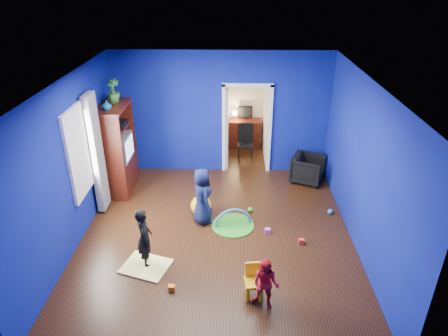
{
  "coord_description": "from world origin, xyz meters",
  "views": [
    {
      "loc": [
        0.3,
        -6.08,
        4.5
      ],
      "look_at": [
        0.12,
        0.4,
        1.23
      ],
      "focal_mm": 32.0,
      "sensor_mm": 36.0,
      "label": 1
    }
  ],
  "objects_px": {
    "toddler_red": "(266,285)",
    "vase": "(107,105)",
    "study_desk": "(245,133)",
    "play_mat": "(233,225)",
    "crt_tv": "(119,147)",
    "armchair": "(308,169)",
    "kid_chair": "(254,283)",
    "folding_chair": "(246,144)",
    "child_black": "(144,238)",
    "child_navy": "(202,196)",
    "hopper_ball": "(201,206)",
    "tv_armoire": "(117,149)"
  },
  "relations": [
    {
      "from": "armchair",
      "to": "folding_chair",
      "type": "distance_m",
      "value": 1.8
    },
    {
      "from": "crt_tv",
      "to": "child_navy",
      "type": "bearing_deg",
      "value": -33.73
    },
    {
      "from": "child_black",
      "to": "hopper_ball",
      "type": "distance_m",
      "value": 1.75
    },
    {
      "from": "toddler_red",
      "to": "tv_armoire",
      "type": "distance_m",
      "value": 4.59
    },
    {
      "from": "armchair",
      "to": "study_desk",
      "type": "relative_size",
      "value": 0.79
    },
    {
      "from": "play_mat",
      "to": "folding_chair",
      "type": "bearing_deg",
      "value": 84.2
    },
    {
      "from": "kid_chair",
      "to": "study_desk",
      "type": "bearing_deg",
      "value": 83.44
    },
    {
      "from": "child_navy",
      "to": "kid_chair",
      "type": "bearing_deg",
      "value": -179.39
    },
    {
      "from": "child_navy",
      "to": "tv_armoire",
      "type": "relative_size",
      "value": 0.59
    },
    {
      "from": "toddler_red",
      "to": "crt_tv",
      "type": "height_order",
      "value": "crt_tv"
    },
    {
      "from": "toddler_red",
      "to": "study_desk",
      "type": "xyz_separation_m",
      "value": [
        -0.18,
        5.96,
        -0.04
      ]
    },
    {
      "from": "child_black",
      "to": "toddler_red",
      "type": "distance_m",
      "value": 2.14
    },
    {
      "from": "crt_tv",
      "to": "kid_chair",
      "type": "height_order",
      "value": "crt_tv"
    },
    {
      "from": "play_mat",
      "to": "study_desk",
      "type": "relative_size",
      "value": 0.93
    },
    {
      "from": "tv_armoire",
      "to": "crt_tv",
      "type": "xyz_separation_m",
      "value": [
        0.04,
        0.0,
        0.04
      ]
    },
    {
      "from": "crt_tv",
      "to": "play_mat",
      "type": "bearing_deg",
      "value": -29.24
    },
    {
      "from": "child_black",
      "to": "vase",
      "type": "bearing_deg",
      "value": 4.71
    },
    {
      "from": "child_black",
      "to": "vase",
      "type": "relative_size",
      "value": 5.22
    },
    {
      "from": "armchair",
      "to": "vase",
      "type": "distance_m",
      "value": 4.65
    },
    {
      "from": "toddler_red",
      "to": "crt_tv",
      "type": "bearing_deg",
      "value": 153.37
    },
    {
      "from": "armchair",
      "to": "child_black",
      "type": "xyz_separation_m",
      "value": [
        -3.17,
        -2.99,
        0.21
      ]
    },
    {
      "from": "play_mat",
      "to": "folding_chair",
      "type": "xyz_separation_m",
      "value": [
        0.3,
        2.96,
        0.45
      ]
    },
    {
      "from": "child_navy",
      "to": "folding_chair",
      "type": "xyz_separation_m",
      "value": [
        0.9,
        2.82,
        -0.11
      ]
    },
    {
      "from": "armchair",
      "to": "child_navy",
      "type": "height_order",
      "value": "child_navy"
    },
    {
      "from": "child_black",
      "to": "folding_chair",
      "type": "relative_size",
      "value": 1.16
    },
    {
      "from": "toddler_red",
      "to": "play_mat",
      "type": "relative_size",
      "value": 1.02
    },
    {
      "from": "armchair",
      "to": "child_navy",
      "type": "distance_m",
      "value": 2.9
    },
    {
      "from": "armchair",
      "to": "vase",
      "type": "height_order",
      "value": "vase"
    },
    {
      "from": "child_navy",
      "to": "child_black",
      "type": "bearing_deg",
      "value": 121.49
    },
    {
      "from": "hopper_ball",
      "to": "child_navy",
      "type": "bearing_deg",
      "value": -78.69
    },
    {
      "from": "toddler_red",
      "to": "study_desk",
      "type": "height_order",
      "value": "toddler_red"
    },
    {
      "from": "toddler_red",
      "to": "vase",
      "type": "height_order",
      "value": "vase"
    },
    {
      "from": "study_desk",
      "to": "child_black",
      "type": "bearing_deg",
      "value": -109.12
    },
    {
      "from": "child_black",
      "to": "child_navy",
      "type": "relative_size",
      "value": 0.93
    },
    {
      "from": "vase",
      "to": "crt_tv",
      "type": "xyz_separation_m",
      "value": [
        0.04,
        0.3,
        -1.04
      ]
    },
    {
      "from": "armchair",
      "to": "crt_tv",
      "type": "xyz_separation_m",
      "value": [
        -4.2,
        -0.47,
        0.7
      ]
    },
    {
      "from": "armchair",
      "to": "kid_chair",
      "type": "bearing_deg",
      "value": -177.96
    },
    {
      "from": "vase",
      "to": "tv_armoire",
      "type": "bearing_deg",
      "value": 90.0
    },
    {
      "from": "armchair",
      "to": "kid_chair",
      "type": "distance_m",
      "value": 3.95
    },
    {
      "from": "kid_chair",
      "to": "folding_chair",
      "type": "relative_size",
      "value": 0.54
    },
    {
      "from": "tv_armoire",
      "to": "study_desk",
      "type": "relative_size",
      "value": 2.23
    },
    {
      "from": "vase",
      "to": "hopper_ball",
      "type": "height_order",
      "value": "vase"
    },
    {
      "from": "hopper_ball",
      "to": "folding_chair",
      "type": "relative_size",
      "value": 0.45
    },
    {
      "from": "vase",
      "to": "folding_chair",
      "type": "relative_size",
      "value": 0.22
    },
    {
      "from": "kid_chair",
      "to": "study_desk",
      "type": "xyz_separation_m",
      "value": [
        -0.03,
        5.76,
        0.12
      ]
    },
    {
      "from": "child_black",
      "to": "play_mat",
      "type": "distance_m",
      "value": 1.92
    },
    {
      "from": "vase",
      "to": "study_desk",
      "type": "bearing_deg",
      "value": 45.08
    },
    {
      "from": "folding_chair",
      "to": "toddler_red",
      "type": "bearing_deg",
      "value": -87.94
    },
    {
      "from": "toddler_red",
      "to": "hopper_ball",
      "type": "xyz_separation_m",
      "value": [
        -1.13,
        2.43,
        -0.21
      ]
    },
    {
      "from": "vase",
      "to": "child_navy",
      "type": "bearing_deg",
      "value": -26.46
    }
  ]
}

